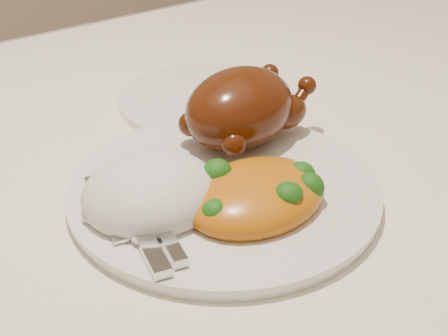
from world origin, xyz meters
TOP-DOWN VIEW (x-y plane):
  - dining_table at (0.00, 0.00)m, footprint 1.60×0.90m
  - tablecloth at (0.00, 0.00)m, footprint 1.73×1.03m
  - dinner_plate at (0.03, -0.06)m, footprint 0.34×0.34m
  - side_plate at (0.14, 0.13)m, footprint 0.24×0.24m
  - roast_chicken at (0.10, -0.00)m, footprint 0.17×0.12m
  - rice_mound at (-0.05, -0.05)m, footprint 0.15×0.14m
  - mac_and_cheese at (0.04, -0.11)m, footprint 0.15×0.11m
  - cutlery at (-0.08, -0.08)m, footprint 0.05×0.17m

SIDE VIEW (x-z plane):
  - dining_table at x=0.00m, z-range 0.29..1.05m
  - tablecloth at x=0.00m, z-range 0.65..0.83m
  - side_plate at x=0.14m, z-range 0.77..0.78m
  - dinner_plate at x=0.03m, z-range 0.77..0.78m
  - cutlery at x=-0.08m, z-range 0.78..0.79m
  - mac_and_cheese at x=0.04m, z-range 0.77..0.82m
  - rice_mound at x=-0.05m, z-range 0.76..0.83m
  - roast_chicken at x=0.10m, z-range 0.78..0.86m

